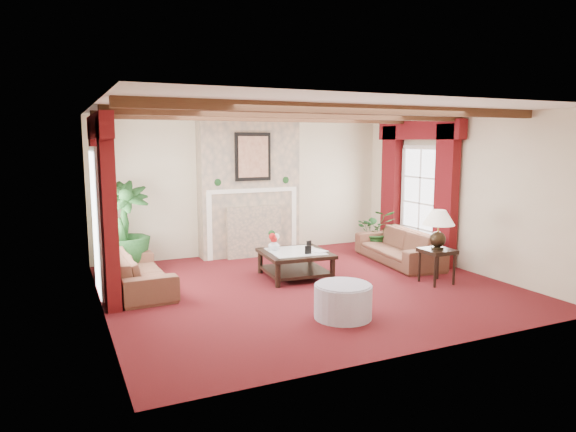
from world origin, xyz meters
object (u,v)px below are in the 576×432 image
sofa_left (139,265)px  sofa_right (399,241)px  side_table (437,266)px  coffee_table (295,264)px  ottoman (343,301)px  potted_palm (124,249)px

sofa_left → sofa_right: (4.67, -0.20, 0.02)m
sofa_right → side_table: sofa_right is taller
coffee_table → ottoman: (-0.29, -2.04, -0.00)m
ottoman → sofa_right: bearing=41.4°
coffee_table → side_table: bearing=-28.8°
potted_palm → coffee_table: bearing=-29.1°
coffee_table → ottoman: bearing=-93.6°
sofa_right → sofa_left: bearing=-86.1°
coffee_table → side_table: 2.27m
sofa_right → ottoman: (-2.50, -2.20, -0.18)m
potted_palm → ottoman: bearing=-56.8°
side_table → ottoman: (-2.19, -0.78, -0.06)m
sofa_right → coffee_table: bearing=-79.3°
sofa_left → ottoman: size_ratio=2.65×
side_table → potted_palm: bearing=149.0°
sofa_right → potted_palm: potted_palm is taller
sofa_right → coffee_table: (-2.21, -0.17, -0.18)m
coffee_table → ottoman: size_ratio=1.44×
coffee_table → side_table: (1.90, -1.25, 0.06)m
coffee_table → sofa_right: bearing=9.0°
sofa_right → ottoman: bearing=-42.3°
sofa_left → sofa_right: size_ratio=0.93×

